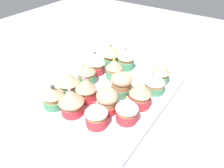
{
  "coord_description": "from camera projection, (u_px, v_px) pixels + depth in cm",
  "views": [
    {
      "loc": [
        41.44,
        28.24,
        40.53
      ],
      "look_at": [
        0.0,
        0.0,
        4.2
      ],
      "focal_mm": 34.14,
      "sensor_mm": 36.0,
      "label": 1
    }
  ],
  "objects": [
    {
      "name": "cupcake_9",
      "position": [
        121.0,
        84.0,
        0.61
      ],
      "size": [
        6.16,
        6.16,
        7.06
      ],
      "color": "#4C9E6B",
      "rests_on": "baking_tray"
    },
    {
      "name": "cupcake_0",
      "position": [
        111.0,
        54.0,
        0.75
      ],
      "size": [
        6.11,
        6.11,
        7.83
      ],
      "color": "#4C9E6B",
      "rests_on": "baking_tray"
    },
    {
      "name": "cupcake_3",
      "position": [
        69.0,
        83.0,
        0.62
      ],
      "size": [
        6.4,
        6.4,
        6.58
      ],
      "color": "#4C9E6B",
      "rests_on": "baking_tray"
    },
    {
      "name": "cupcake_15",
      "position": [
        127.0,
        109.0,
        0.52
      ],
      "size": [
        5.79,
        5.79,
        7.39
      ],
      "color": "#D1333D",
      "rests_on": "baking_tray"
    },
    {
      "name": "cupcake_12",
      "position": [
        161.0,
        72.0,
        0.66
      ],
      "size": [
        5.65,
        5.65,
        6.98
      ],
      "color": "#4C9E6B",
      "rests_on": "baking_tray"
    },
    {
      "name": "cupcake_2",
      "position": [
        86.0,
        74.0,
        0.66
      ],
      "size": [
        5.7,
        5.7,
        6.96
      ],
      "color": "#4C9E6B",
      "rests_on": "baking_tray"
    },
    {
      "name": "cupcake_13",
      "position": [
        155.0,
        82.0,
        0.62
      ],
      "size": [
        5.95,
        5.95,
        6.54
      ],
      "color": "#4C9E6B",
      "rests_on": "baking_tray"
    },
    {
      "name": "cupcake_8",
      "position": [
        71.0,
        101.0,
        0.54
      ],
      "size": [
        6.64,
        6.64,
        8.0
      ],
      "color": "#D1333D",
      "rests_on": "baking_tray"
    },
    {
      "name": "cupcake_1",
      "position": [
        96.0,
        63.0,
        0.7
      ],
      "size": [
        5.91,
        5.91,
        7.45
      ],
      "color": "#D1333D",
      "rests_on": "baking_tray"
    },
    {
      "name": "cupcake_14",
      "position": [
        140.0,
        94.0,
        0.57
      ],
      "size": [
        5.96,
        5.96,
        7.74
      ],
      "color": "#D1333D",
      "rests_on": "baking_tray"
    },
    {
      "name": "cupcake_4",
      "position": [
        53.0,
        96.0,
        0.57
      ],
      "size": [
        5.87,
        5.87,
        7.09
      ],
      "color": "#4C9E6B",
      "rests_on": "baking_tray"
    },
    {
      "name": "cupcake_7",
      "position": [
        86.0,
        88.0,
        0.59
      ],
      "size": [
        5.97,
        5.97,
        7.7
      ],
      "color": "#D1333D",
      "rests_on": "baking_tray"
    },
    {
      "name": "cupcake_11",
      "position": [
        96.0,
        114.0,
        0.51
      ],
      "size": [
        5.59,
        5.59,
        7.33
      ],
      "color": "#D1333D",
      "rests_on": "baking_tray"
    },
    {
      "name": "cupcake_5",
      "position": [
        126.0,
        58.0,
        0.73
      ],
      "size": [
        5.57,
        5.57,
        7.96
      ],
      "color": "#4C9E6B",
      "rests_on": "baking_tray"
    },
    {
      "name": "cupcake_10",
      "position": [
        107.0,
        100.0,
        0.55
      ],
      "size": [
        5.63,
        5.63,
        7.02
      ],
      "color": "#D1333D",
      "rests_on": "baking_tray"
    },
    {
      "name": "cupcake_6",
      "position": [
        114.0,
        69.0,
        0.68
      ],
      "size": [
        5.35,
        5.35,
        7.02
      ],
      "color": "#4C9E6B",
      "rests_on": "baking_tray"
    },
    {
      "name": "baking_tray",
      "position": [
        112.0,
        94.0,
        0.64
      ],
      "size": [
        38.02,
        31.21,
        1.2
      ],
      "color": "silver",
      "rests_on": "ground_plane"
    },
    {
      "name": "ground_plane",
      "position": [
        112.0,
        99.0,
        0.65
      ],
      "size": [
        180.0,
        180.0,
        3.0
      ],
      "primitive_type": "cube",
      "color": "#9E9EA3"
    }
  ]
}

